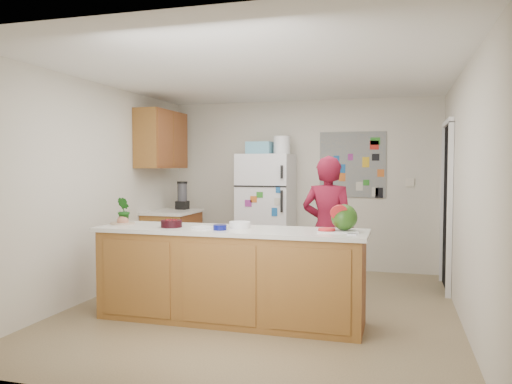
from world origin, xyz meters
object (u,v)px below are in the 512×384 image
(refrigerator, at_px, (266,213))
(watermelon, at_px, (344,217))
(person, at_px, (328,229))
(cherry_bowl, at_px, (171,224))

(refrigerator, relative_size, watermelon, 7.00)
(person, height_order, watermelon, person)
(refrigerator, xyz_separation_m, cherry_bowl, (-0.34, -2.45, 0.11))
(refrigerator, height_order, person, refrigerator)
(cherry_bowl, bearing_deg, person, 36.05)
(refrigerator, distance_m, person, 1.78)
(refrigerator, relative_size, person, 1.03)
(person, xyz_separation_m, cherry_bowl, (-1.42, -1.04, 0.13))
(person, distance_m, cherry_bowl, 1.77)
(cherry_bowl, bearing_deg, watermelon, 4.52)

